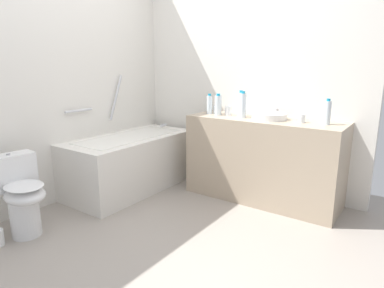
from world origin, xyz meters
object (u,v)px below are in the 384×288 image
at_px(bathtub, 131,161).
at_px(drinking_glass_1, 302,119).
at_px(drinking_glass_0, 217,110).
at_px(water_bottle_0, 243,105).
at_px(water_bottle_3, 241,104).
at_px(water_bottle_2, 327,112).
at_px(drinking_glass_2, 228,110).
at_px(sink_faucet, 277,113).
at_px(water_bottle_1, 210,105).
at_px(water_bottle_4, 218,105).
at_px(sink_basin, 269,116).
at_px(toilet, 20,193).

relative_size(bathtub, drinking_glass_1, 19.09).
bearing_deg(bathtub, drinking_glass_0, -53.04).
height_order(water_bottle_0, drinking_glass_0, water_bottle_0).
height_order(bathtub, water_bottle_3, bathtub).
xyz_separation_m(water_bottle_2, drinking_glass_2, (-0.01, 0.98, -0.06)).
bearing_deg(sink_faucet, drinking_glass_1, -124.81).
bearing_deg(water_bottle_1, water_bottle_4, -98.04).
relative_size(water_bottle_1, water_bottle_3, 0.82).
xyz_separation_m(sink_basin, water_bottle_4, (-0.05, 0.54, 0.07)).
bearing_deg(sink_basin, water_bottle_1, 92.73).
height_order(water_bottle_4, drinking_glass_2, water_bottle_4).
height_order(sink_basin, water_bottle_1, water_bottle_1).
bearing_deg(sink_basin, drinking_glass_2, 89.53).
xyz_separation_m(water_bottle_1, drinking_glass_0, (0.06, -0.06, -0.05)).
relative_size(sink_basin, water_bottle_2, 1.46).
bearing_deg(water_bottle_2, water_bottle_3, 89.61).
distance_m(drinking_glass_1, drinking_glass_2, 0.77).
relative_size(toilet, drinking_glass_2, 6.75).
bearing_deg(water_bottle_4, bathtub, 121.45).
bearing_deg(drinking_glass_0, sink_basin, -92.27).
xyz_separation_m(toilet, water_bottle_3, (1.80, -1.01, 0.61)).
distance_m(water_bottle_3, drinking_glass_2, 0.15).
bearing_deg(drinking_glass_1, water_bottle_1, 90.57).
bearing_deg(water_bottle_4, toilet, 155.56).
xyz_separation_m(toilet, water_bottle_0, (1.71, -1.08, 0.61)).
xyz_separation_m(bathtub, drinking_glass_2, (0.54, -0.90, 0.56)).
bearing_deg(drinking_glass_1, bathtub, 107.30).
distance_m(sink_faucet, water_bottle_2, 0.56).
xyz_separation_m(water_bottle_4, drinking_glass_0, (0.07, 0.06, -0.06)).
bearing_deg(water_bottle_3, drinking_glass_0, 89.10).
bearing_deg(toilet, water_bottle_3, 65.91).
bearing_deg(water_bottle_1, water_bottle_0, -95.19).
bearing_deg(bathtub, drinking_glass_1, -72.70).
xyz_separation_m(drinking_glass_0, drinking_glass_1, (-0.05, -0.91, -0.01)).
xyz_separation_m(sink_faucet, water_bottle_3, (-0.18, 0.32, 0.09)).
xyz_separation_m(drinking_glass_1, drinking_glass_2, (0.03, 0.77, 0.01)).
bearing_deg(water_bottle_1, sink_basin, -87.27).
xyz_separation_m(toilet, water_bottle_1, (1.75, -0.67, 0.58)).
xyz_separation_m(water_bottle_0, drinking_glass_1, (0.05, -0.56, -0.09)).
height_order(water_bottle_3, water_bottle_4, water_bottle_3).
bearing_deg(sink_faucet, drinking_glass_0, 106.22).
xyz_separation_m(water_bottle_2, drinking_glass_1, (-0.04, 0.21, -0.07)).
bearing_deg(water_bottle_1, sink_faucet, -70.80).
relative_size(sink_faucet, drinking_glass_2, 1.57).
xyz_separation_m(water_bottle_4, drinking_glass_2, (0.05, -0.09, -0.05)).
relative_size(toilet, water_bottle_1, 3.05).
xyz_separation_m(bathtub, water_bottle_3, (0.56, -1.03, 0.64)).
xyz_separation_m(water_bottle_3, water_bottle_4, (-0.07, 0.23, -0.02)).
bearing_deg(toilet, sink_basin, 58.51).
distance_m(water_bottle_1, water_bottle_4, 0.12).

